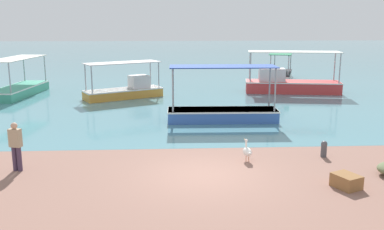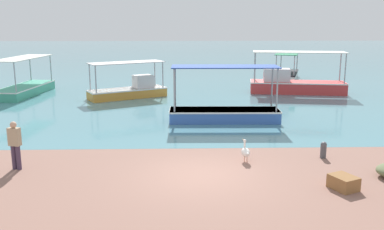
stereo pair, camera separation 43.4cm
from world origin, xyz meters
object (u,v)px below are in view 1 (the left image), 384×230
(fishing_boat_far_right, at_px, (126,89))
(fishing_boat_near_right, at_px, (222,111))
(fishing_boat_far_left, at_px, (289,83))
(mooring_bollard, at_px, (324,148))
(fishing_boat_near_left, at_px, (19,88))
(pelican, at_px, (247,151))
(fishing_boat_outer, at_px, (281,74))
(cargo_crate, at_px, (346,181))
(fisherman_standing, at_px, (16,145))

(fishing_boat_far_right, relative_size, fishing_boat_near_right, 0.94)
(fishing_boat_far_left, height_order, mooring_bollard, fishing_boat_far_left)
(fishing_boat_near_left, xyz_separation_m, pelican, (13.00, -14.56, -0.13))
(fishing_boat_outer, height_order, fishing_boat_near_right, fishing_boat_near_right)
(fishing_boat_near_right, distance_m, mooring_bollard, 6.76)
(fishing_boat_far_right, distance_m, cargo_crate, 17.97)
(fishing_boat_far_left, bearing_deg, fishing_boat_outer, 80.28)
(mooring_bollard, distance_m, cargo_crate, 3.04)
(fishing_boat_far_left, height_order, cargo_crate, fishing_boat_far_left)
(fishing_boat_far_right, bearing_deg, cargo_crate, -62.66)
(fishing_boat_near_left, bearing_deg, fishing_boat_far_left, 0.80)
(mooring_bollard, height_order, fisherman_standing, fisherman_standing)
(fishing_boat_near_right, distance_m, cargo_crate, 9.42)
(fishing_boat_outer, distance_m, pelican, 22.76)
(fishing_boat_near_right, height_order, cargo_crate, fishing_boat_near_right)
(fisherman_standing, xyz_separation_m, cargo_crate, (10.58, -2.09, -0.70))
(mooring_bollard, relative_size, fisherman_standing, 0.37)
(fishing_boat_outer, distance_m, cargo_crate, 24.74)
(pelican, bearing_deg, fishing_boat_near_right, 91.09)
(pelican, bearing_deg, mooring_bollard, 6.73)
(pelican, relative_size, mooring_bollard, 1.30)
(fishing_boat_near_left, height_order, pelican, fishing_boat_near_left)
(fisherman_standing, bearing_deg, fishing_boat_far_right, 80.45)
(fishing_boat_outer, height_order, cargo_crate, fishing_boat_outer)
(fishing_boat_far_left, xyz_separation_m, pelican, (-5.67, -14.82, -0.31))
(fishing_boat_outer, bearing_deg, pelican, -107.53)
(fishing_boat_far_right, xyz_separation_m, fishing_boat_far_left, (11.34, 1.52, 0.12))
(mooring_bollard, bearing_deg, pelican, -173.27)
(mooring_bollard, bearing_deg, fishing_boat_far_left, 79.39)
(fishing_boat_far_left, bearing_deg, cargo_crate, -100.03)
(fishing_boat_far_right, xyz_separation_m, mooring_bollard, (8.63, -12.95, -0.23))
(fishing_boat_far_right, bearing_deg, mooring_bollard, -56.31)
(fishing_boat_near_right, bearing_deg, mooring_bollard, -62.82)
(fishing_boat_near_left, bearing_deg, mooring_bollard, -41.66)
(fisherman_standing, bearing_deg, fishing_boat_near_left, 108.30)
(fishing_boat_far_right, height_order, fishing_boat_outer, fishing_boat_far_right)
(fishing_boat_far_right, xyz_separation_m, fishing_boat_near_left, (-7.34, 1.26, -0.06))
(fishing_boat_outer, distance_m, mooring_bollard, 21.71)
(fishing_boat_far_right, bearing_deg, pelican, -66.92)
(fishing_boat_far_right, distance_m, fishing_boat_far_left, 11.44)
(fisherman_standing, bearing_deg, fishing_boat_near_right, 41.35)
(fishing_boat_far_right, height_order, fishing_boat_far_left, fishing_boat_far_left)
(fisherman_standing, bearing_deg, mooring_bollard, 4.82)
(fishing_boat_near_right, xyz_separation_m, pelican, (0.12, -6.36, -0.14))
(fishing_boat_far_right, relative_size, fishing_boat_outer, 0.98)
(mooring_bollard, distance_m, fisherman_standing, 11.02)
(fisherman_standing, bearing_deg, pelican, 4.11)
(fishing_boat_far_left, relative_size, fishing_boat_near_left, 1.11)
(cargo_crate, bearing_deg, fishing_boat_far_left, 79.97)
(fishing_boat_far_left, distance_m, fishing_boat_near_left, 18.68)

